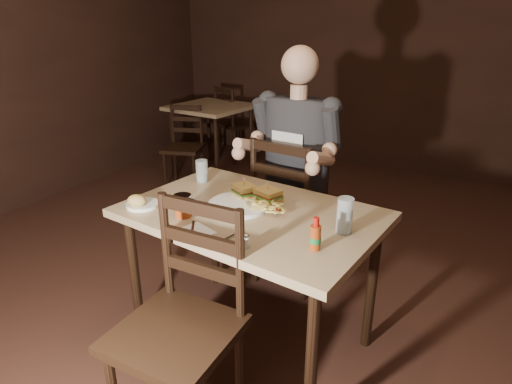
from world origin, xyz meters
The scene contains 23 objects.
room_shell centered at (0.00, 0.00, 1.40)m, with size 7.00×7.00×7.00m.
main_table centered at (-0.21, 0.11, 0.69)m, with size 1.30×0.95×0.77m.
bg_table centered at (-2.00, 2.44, 0.68)m, with size 0.88×0.88×0.77m.
chair_far centered at (-0.26, 0.79, 0.49)m, with size 0.46×0.50×0.99m, color black, non-canonical shape.
chair_near centered at (-0.22, -0.51, 0.49)m, with size 0.45×0.49×0.97m, color black, non-canonical shape.
bg_chair_far centered at (-2.00, 2.99, 0.45)m, with size 0.42×0.46×0.91m, color black, non-canonical shape.
bg_chair_near centered at (-2.00, 1.89, 0.41)m, with size 0.38×0.42×0.83m, color black, non-canonical shape.
diner centered at (-0.27, 0.74, 1.01)m, with size 0.57×0.45×0.99m, color #28292C, non-canonical shape.
dinner_plate centered at (-0.28, 0.12, 0.78)m, with size 0.30×0.30×0.02m, color white.
sandwich_left centered at (-0.31, 0.22, 0.84)m, with size 0.11×0.09×0.10m, color #BB9846, non-canonical shape.
sandwich_right centered at (-0.18, 0.23, 0.84)m, with size 0.12×0.10×0.10m, color #BB9846, non-canonical shape.
fries_pile centered at (-0.16, 0.15, 0.81)m, with size 0.25×0.17×0.04m, color #D7C258, non-canonical shape.
ketchup_dollop centered at (-0.09, 0.14, 0.79)m, with size 0.04×0.04×0.01m, color maroon.
glass_left centered at (-0.66, 0.34, 0.83)m, with size 0.07×0.07×0.13m, color silver.
glass_right centered at (0.25, 0.10, 0.85)m, with size 0.07×0.07×0.16m, color silver.
hot_sauce centered at (0.20, -0.10, 0.84)m, with size 0.04×0.04×0.14m, color #943711, non-canonical shape.
salt_shaker centered at (-0.06, -0.22, 0.80)m, with size 0.03×0.03×0.06m, color white, non-canonical shape.
syrup_dispenser centered at (-0.46, -0.10, 0.82)m, with size 0.08×0.08×0.11m, color #943711, non-canonical shape.
napkin centered at (-0.32, -0.21, 0.77)m, with size 0.15×0.14×0.00m, color white.
knife centered at (-0.33, -0.21, 0.78)m, with size 0.01×0.19×0.00m, color silver.
fork centered at (-0.16, -0.20, 0.78)m, with size 0.01×0.15×0.00m, color silver.
side_plate centered at (-0.71, -0.10, 0.78)m, with size 0.16×0.16×0.01m, color white.
bread_roll centered at (-0.72, -0.13, 0.81)m, with size 0.10×0.08×0.06m, color tan.
Camera 1 is at (0.70, -1.55, 1.61)m, focal length 30.00 mm.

